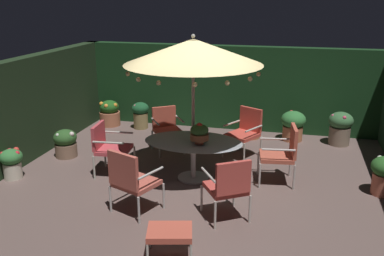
{
  "coord_description": "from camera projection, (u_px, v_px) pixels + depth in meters",
  "views": [
    {
      "loc": [
        1.55,
        -6.59,
        3.23
      ],
      "look_at": [
        -0.14,
        0.2,
        1.0
      ],
      "focal_mm": 39.32,
      "sensor_mm": 36.0,
      "label": 1
    }
  ],
  "objects": [
    {
      "name": "potted_plant_left_far",
      "position": [
        140.0,
        114.0,
        10.52
      ],
      "size": [
        0.43,
        0.43,
        0.66
      ],
      "color": "olive",
      "rests_on": "ground_plane"
    },
    {
      "name": "hedge_backdrop_rear",
      "position": [
        230.0,
        88.0,
        10.38
      ],
      "size": [
        7.61,
        0.3,
        2.05
      ],
      "primitive_type": "cube",
      "color": "#163519",
      "rests_on": "ground_plane"
    },
    {
      "name": "potted_plant_back_center",
      "position": [
        250.0,
        123.0,
        9.83
      ],
      "size": [
        0.51,
        0.51,
        0.65
      ],
      "color": "#AF6A41",
      "rests_on": "ground_plane"
    },
    {
      "name": "patio_dining_table",
      "position": [
        193.0,
        147.0,
        7.54
      ],
      "size": [
        1.78,
        1.19,
        0.73
      ],
      "color": "#B3ADAB",
      "rests_on": "ground_plane"
    },
    {
      "name": "potted_plant_back_left",
      "position": [
        66.0,
        143.0,
        8.68
      ],
      "size": [
        0.47,
        0.47,
        0.58
      ],
      "color": "#81634D",
      "rests_on": "ground_plane"
    },
    {
      "name": "patio_chair_southwest",
      "position": [
        245.0,
        129.0,
        8.66
      ],
      "size": [
        0.8,
        0.81,
        1.0
      ],
      "color": "#BAB4A7",
      "rests_on": "ground_plane"
    },
    {
      "name": "potted_plant_right_near",
      "position": [
        110.0,
        113.0,
        10.77
      ],
      "size": [
        0.52,
        0.52,
        0.65
      ],
      "color": "#AC6344",
      "rests_on": "ground_plane"
    },
    {
      "name": "potted_plant_right_far",
      "position": [
        293.0,
        124.0,
        9.64
      ],
      "size": [
        0.56,
        0.56,
        0.69
      ],
      "color": "#AB6642",
      "rests_on": "ground_plane"
    },
    {
      "name": "patio_umbrella",
      "position": [
        193.0,
        52.0,
        7.02
      ],
      "size": [
        2.37,
        2.37,
        2.6
      ],
      "color": "#B6B1A7",
      "rests_on": "ground_plane"
    },
    {
      "name": "ottoman_footrest",
      "position": [
        170.0,
        233.0,
        5.31
      ],
      "size": [
        0.66,
        0.56,
        0.4
      ],
      "color": "#BBB7AA",
      "rests_on": "ground_plane"
    },
    {
      "name": "ground_plane",
      "position": [
        197.0,
        186.0,
        7.43
      ],
      "size": [
        7.61,
        7.37,
        0.02
      ],
      "primitive_type": "cube",
      "color": "brown"
    },
    {
      "name": "patio_chair_north",
      "position": [
        166.0,
        126.0,
        8.96
      ],
      "size": [
        0.79,
        0.79,
        0.94
      ],
      "color": "#B7B6AD",
      "rests_on": "ground_plane"
    },
    {
      "name": "potted_plant_front_corner",
      "position": [
        340.0,
        127.0,
        9.35
      ],
      "size": [
        0.54,
        0.54,
        0.75
      ],
      "color": "#7C6754",
      "rests_on": "ground_plane"
    },
    {
      "name": "patio_chair_northeast",
      "position": [
        109.0,
        145.0,
        7.77
      ],
      "size": [
        0.69,
        0.68,
        0.96
      ],
      "color": "#B2B5A8",
      "rests_on": "ground_plane"
    },
    {
      "name": "centerpiece_planter",
      "position": [
        199.0,
        133.0,
        7.26
      ],
      "size": [
        0.32,
        0.32,
        0.39
      ],
      "color": "#AB6048",
      "rests_on": "patio_dining_table"
    },
    {
      "name": "potted_plant_left_near",
      "position": [
        12.0,
        162.0,
        7.64
      ],
      "size": [
        0.41,
        0.41,
        0.57
      ],
      "color": "beige",
      "rests_on": "ground_plane"
    },
    {
      "name": "patio_chair_south",
      "position": [
        283.0,
        151.0,
        7.39
      ],
      "size": [
        0.7,
        0.68,
        1.05
      ],
      "color": "#B8AFA9",
      "rests_on": "ground_plane"
    },
    {
      "name": "patio_chair_southeast",
      "position": [
        228.0,
        185.0,
        6.12
      ],
      "size": [
        0.8,
        0.81,
        1.0
      ],
      "color": "#B7B0A6",
      "rests_on": "ground_plane"
    },
    {
      "name": "hedge_backdrop_left",
      "position": [
        10.0,
        116.0,
        7.96
      ],
      "size": [
        0.3,
        7.37,
        2.05
      ],
      "primitive_type": "cube",
      "color": "#1D2F1A",
      "rests_on": "ground_plane"
    },
    {
      "name": "patio_chair_east",
      "position": [
        131.0,
        178.0,
        6.32
      ],
      "size": [
        0.8,
        0.78,
        1.03
      ],
      "color": "#B3B1AC",
      "rests_on": "ground_plane"
    }
  ]
}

